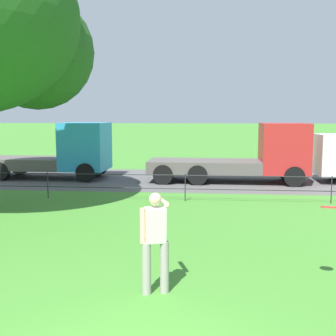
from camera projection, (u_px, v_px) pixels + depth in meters
street_strip at (191, 180)px, 20.73m from camera, size 80.00×7.15×0.01m
park_fence at (185, 183)px, 15.55m from camera, size 31.13×0.04×1.00m
person_thrower at (155, 239)px, 7.46m from camera, size 0.50×0.85×1.81m
frisbee at (328, 207)px, 7.67m from camera, size 0.30×0.30×0.06m
flatbed_truck_center at (57, 154)px, 21.09m from camera, size 7.34×2.54×2.75m
flatbed_truck_left at (251, 156)px, 19.82m from camera, size 7.32×2.49×2.75m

